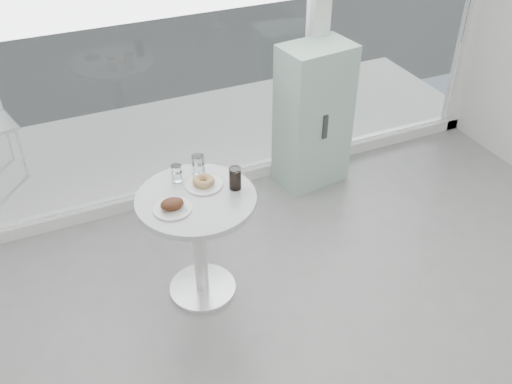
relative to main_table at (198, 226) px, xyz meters
name	(u,v)px	position (x,y,z in m)	size (l,w,h in m)	color
main_table	(198,226)	(0.00, 0.00, 0.00)	(0.72, 0.72, 0.77)	white
patio_deck	(184,138)	(0.50, 1.90, -0.53)	(5.60, 1.60, 0.05)	white
mint_cabinet	(313,116)	(1.28, 0.88, 0.04)	(0.59, 0.43, 1.18)	#98C2AE
plate_fritter	(173,206)	(-0.16, -0.06, 0.25)	(0.22, 0.22, 0.07)	white
plate_donut	(204,183)	(0.08, 0.09, 0.24)	(0.23, 0.23, 0.06)	white
water_tumbler_a	(177,174)	(-0.05, 0.21, 0.27)	(0.07, 0.07, 0.11)	white
water_tumbler_b	(199,166)	(0.10, 0.22, 0.28)	(0.08, 0.08, 0.13)	white
cola_glass	(235,179)	(0.25, -0.01, 0.29)	(0.07, 0.07, 0.14)	white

